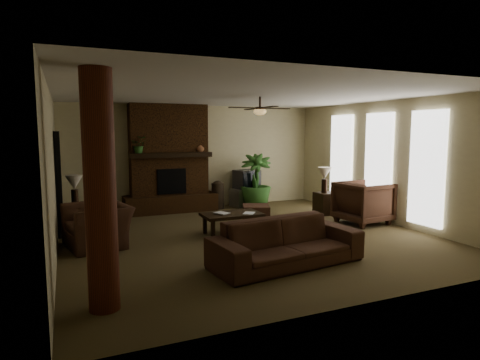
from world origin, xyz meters
name	(u,v)px	position (x,y,z in m)	size (l,w,h in m)	color
room_shell	(248,167)	(0.00, 0.00, 1.40)	(7.00, 7.00, 7.00)	brown
fireplace	(169,168)	(-0.80, 3.22, 1.16)	(2.40, 0.70, 2.80)	#472913
windows	(378,164)	(3.45, 0.20, 1.35)	(0.08, 3.65, 2.35)	white
log_column	(100,192)	(-2.95, -2.40, 1.40)	(0.36, 0.36, 2.80)	#5C2817
doorway	(59,183)	(-3.44, 1.80, 1.05)	(0.10, 1.00, 2.10)	black
ceiling_fan	(260,110)	(0.40, 0.30, 2.53)	(1.35, 1.35, 0.37)	black
sofa	(287,235)	(-0.16, -1.82, 0.48)	(2.44, 0.71, 0.96)	#462C1E
armchair_left	(97,219)	(-2.81, 0.46, 0.51)	(1.18, 0.76, 1.03)	#462C1E
armchair_right	(364,200)	(2.93, 0.05, 0.53)	(1.03, 0.97, 1.07)	#462C1E
coffee_table	(232,216)	(-0.21, 0.34, 0.37)	(1.20, 0.70, 0.43)	black
ottoman	(256,214)	(0.71, 1.11, 0.20)	(0.60, 0.60, 0.40)	#462C1E
tv_stand	(246,197)	(1.38, 3.15, 0.25)	(0.85, 0.50, 0.50)	#B6B6B8
tv	(247,179)	(1.39, 3.14, 0.76)	(0.75, 0.66, 0.52)	#3A3A3C
floor_vase	(218,193)	(0.49, 3.07, 0.43)	(0.34, 0.34, 0.77)	#31261B
floor_plant	(256,193)	(1.47, 2.73, 0.42)	(0.84, 1.49, 0.84)	#326127
side_table_left	(76,219)	(-3.15, 1.81, 0.28)	(0.50, 0.50, 0.55)	black
lamp_left	(74,185)	(-3.15, 1.78, 1.00)	(0.36, 0.36, 0.65)	black
side_table_right	(326,203)	(2.78, 1.29, 0.28)	(0.50, 0.50, 0.55)	black
lamp_right	(325,175)	(2.73, 1.31, 1.00)	(0.36, 0.36, 0.65)	black
mantel_plant	(139,147)	(-1.60, 2.99, 1.72)	(0.38, 0.42, 0.33)	#326127
mantel_vase	(200,148)	(-0.02, 3.02, 1.67)	(0.22, 0.23, 0.22)	brown
book_a	(218,208)	(-0.52, 0.32, 0.57)	(0.22, 0.03, 0.29)	#999999
book_b	(244,207)	(0.00, 0.20, 0.58)	(0.21, 0.02, 0.29)	#999999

